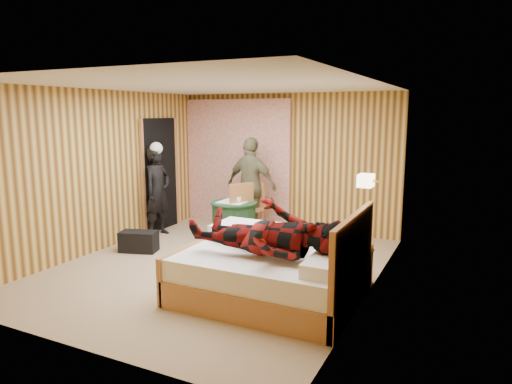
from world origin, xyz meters
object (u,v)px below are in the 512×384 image
at_px(wall_lamp, 366,181).
at_px(round_table, 234,221).
at_px(bed, 273,271).
at_px(woman_standing, 158,191).
at_px(chair_near, 238,207).
at_px(man_on_bed, 268,221).
at_px(nightstand, 353,266).
at_px(man_at_table, 251,186).
at_px(chair_far, 252,204).
at_px(duffel_bag, 139,241).

distance_m(wall_lamp, round_table, 2.66).
height_order(bed, woman_standing, woman_standing).
relative_size(wall_lamp, chair_near, 0.26).
xyz_separation_m(woman_standing, man_on_bed, (2.99, -1.90, 0.20)).
bearing_deg(chair_near, nightstand, 90.15).
bearing_deg(bed, nightstand, 43.74).
bearing_deg(man_at_table, round_table, 98.33).
bearing_deg(woman_standing, bed, -117.35).
bearing_deg(woman_standing, man_on_bed, -120.36).
relative_size(chair_near, man_at_table, 0.58).
relative_size(chair_far, man_on_bed, 0.53).
distance_m(chair_near, duffel_bag, 1.69).
height_order(duffel_bag, man_at_table, man_at_table).
bearing_deg(woman_standing, nightstand, -102.20).
relative_size(wall_lamp, man_at_table, 0.15).
distance_m(duffel_bag, woman_standing, 1.18).
bearing_deg(duffel_bag, bed, -32.67).
xyz_separation_m(round_table, man_at_table, (-0.00, 0.65, 0.51)).
relative_size(chair_near, woman_standing, 0.64).
xyz_separation_m(wall_lamp, bed, (-0.80, -1.07, -0.98)).
distance_m(nightstand, woman_standing, 3.87).
xyz_separation_m(round_table, chair_near, (0.05, 0.05, 0.23)).
bearing_deg(nightstand, man_at_table, 142.05).
xyz_separation_m(chair_far, woman_standing, (-1.43, -0.83, 0.24)).
relative_size(wall_lamp, woman_standing, 0.17).
height_order(nightstand, chair_far, chair_far).
height_order(round_table, woman_standing, woman_standing).
distance_m(chair_near, woman_standing, 1.49).
relative_size(man_at_table, man_on_bed, 0.97).
bearing_deg(bed, chair_near, 128.07).
distance_m(round_table, woman_standing, 1.49).
bearing_deg(round_table, duffel_bag, -133.16).
bearing_deg(chair_far, man_at_table, 142.34).
bearing_deg(woman_standing, duffel_bag, -158.24).
bearing_deg(nightstand, woman_standing, 165.77).
xyz_separation_m(bed, duffel_bag, (-2.62, 0.72, -0.16)).
bearing_deg(wall_lamp, chair_near, 159.84).
bearing_deg(bed, woman_standing, 150.62).
bearing_deg(nightstand, man_on_bed, -127.47).
xyz_separation_m(chair_near, man_at_table, (-0.05, 0.60, 0.28)).
relative_size(chair_far, woman_standing, 0.59).
bearing_deg(wall_lamp, man_on_bed, -120.70).
bearing_deg(duffel_bag, woman_standing, 92.51).
distance_m(wall_lamp, chair_near, 2.56).
xyz_separation_m(nightstand, round_table, (-2.31, 1.15, 0.07)).
xyz_separation_m(chair_near, woman_standing, (-1.46, -0.25, 0.20)).
bearing_deg(chair_far, round_table, -76.24).
height_order(wall_lamp, man_on_bed, man_on_bed).
bearing_deg(chair_near, duffel_bag, -15.11).
relative_size(round_table, man_on_bed, 0.44).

